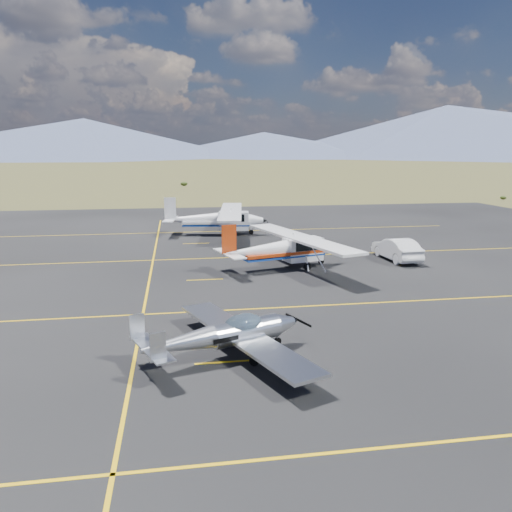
# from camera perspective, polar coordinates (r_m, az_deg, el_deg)

# --- Properties ---
(ground) EXTENTS (1600.00, 1600.00, 0.00)m
(ground) POSITION_cam_1_polar(r_m,az_deg,el_deg) (20.76, 3.76, -7.61)
(ground) COLOR #383D1C
(ground) RESTS_ON ground
(apron) EXTENTS (72.00, 72.00, 0.02)m
(apron) POSITION_cam_1_polar(r_m,az_deg,el_deg) (27.32, 0.49, -2.75)
(apron) COLOR black
(apron) RESTS_ON ground
(aircraft_low_wing) EXTENTS (5.90, 7.90, 1.75)m
(aircraft_low_wing) POSITION_cam_1_polar(r_m,az_deg,el_deg) (17.15, -3.22, -8.92)
(aircraft_low_wing) COLOR #BABCC1
(aircraft_low_wing) RESTS_ON apron
(aircraft_cessna) EXTENTS (7.54, 11.26, 2.87)m
(aircraft_cessna) POSITION_cam_1_polar(r_m,az_deg,el_deg) (29.67, 3.16, 0.94)
(aircraft_cessna) COLOR white
(aircraft_cessna) RESTS_ON apron
(aircraft_plain) EXTENTS (7.51, 12.42, 3.13)m
(aircraft_plain) POSITION_cam_1_polar(r_m,az_deg,el_deg) (41.79, -4.57, 4.30)
(aircraft_plain) COLOR white
(aircraft_plain) RESTS_ON apron
(sedan) EXTENTS (1.75, 4.43, 1.43)m
(sedan) POSITION_cam_1_polar(r_m,az_deg,el_deg) (33.35, 15.78, 0.77)
(sedan) COLOR silver
(sedan) RESTS_ON apron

